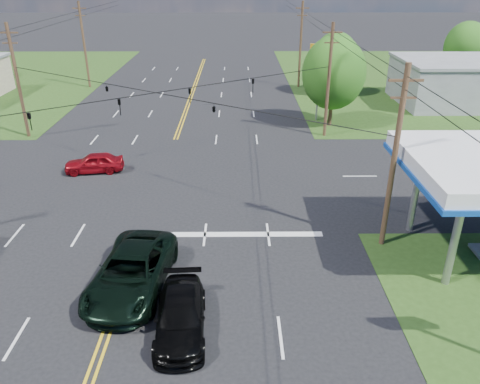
{
  "coord_description": "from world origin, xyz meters",
  "views": [
    {
      "loc": [
        5.28,
        -18.32,
        13.26
      ],
      "look_at": [
        5.46,
        6.0,
        1.66
      ],
      "focal_mm": 35.0,
      "sensor_mm": 36.0,
      "label": 1
    }
  ],
  "objects_px": {
    "pole_se": "(394,158)",
    "suv_black": "(181,316)",
    "pole_nw": "(18,80)",
    "tree_far_r": "(466,47)",
    "pole_left_far": "(84,44)",
    "tree_right_b": "(335,58)",
    "pickup_dkgreen": "(132,272)",
    "tree_right_a": "(334,73)",
    "pole_ne": "(329,80)",
    "retail_ne": "(466,83)",
    "pole_right_far": "(301,44)"
  },
  "relations": [
    {
      "from": "suv_black",
      "to": "tree_right_b",
      "type": "bearing_deg",
      "value": 67.83
    },
    {
      "from": "pole_ne",
      "to": "tree_far_r",
      "type": "relative_size",
      "value": 1.25
    },
    {
      "from": "tree_right_b",
      "to": "pickup_dkgreen",
      "type": "relative_size",
      "value": 1.08
    },
    {
      "from": "retail_ne",
      "to": "pole_left_far",
      "type": "relative_size",
      "value": 1.4
    },
    {
      "from": "pole_nw",
      "to": "pickup_dkgreen",
      "type": "bearing_deg",
      "value": -58.22
    },
    {
      "from": "pole_se",
      "to": "tree_right_b",
      "type": "distance_m",
      "value": 33.19
    },
    {
      "from": "pole_nw",
      "to": "pole_right_far",
      "type": "relative_size",
      "value": 0.95
    },
    {
      "from": "pole_left_far",
      "to": "pickup_dkgreen",
      "type": "xyz_separation_m",
      "value": [
        13.5,
        -40.79,
        -4.25
      ]
    },
    {
      "from": "pole_se",
      "to": "tree_right_a",
      "type": "xyz_separation_m",
      "value": [
        1.0,
        21.0,
        -0.05
      ]
    },
    {
      "from": "suv_black",
      "to": "pickup_dkgreen",
      "type": "bearing_deg",
      "value": 128.97
    },
    {
      "from": "tree_right_a",
      "to": "pickup_dkgreen",
      "type": "height_order",
      "value": "tree_right_a"
    },
    {
      "from": "retail_ne",
      "to": "pole_nw",
      "type": "bearing_deg",
      "value": -165.65
    },
    {
      "from": "pole_ne",
      "to": "pole_left_far",
      "type": "relative_size",
      "value": 0.95
    },
    {
      "from": "tree_right_b",
      "to": "pickup_dkgreen",
      "type": "height_order",
      "value": "tree_right_b"
    },
    {
      "from": "pole_right_far",
      "to": "retail_ne",
      "type": "bearing_deg",
      "value": -25.2
    },
    {
      "from": "tree_right_a",
      "to": "pickup_dkgreen",
      "type": "relative_size",
      "value": 1.24
    },
    {
      "from": "tree_right_b",
      "to": "pole_nw",
      "type": "bearing_deg",
      "value": -153.05
    },
    {
      "from": "pole_left_far",
      "to": "tree_right_b",
      "type": "relative_size",
      "value": 1.41
    },
    {
      "from": "retail_ne",
      "to": "pole_ne",
      "type": "height_order",
      "value": "pole_ne"
    },
    {
      "from": "pole_right_far",
      "to": "pickup_dkgreen",
      "type": "height_order",
      "value": "pole_right_far"
    },
    {
      "from": "tree_far_r",
      "to": "suv_black",
      "type": "distance_m",
      "value": 55.22
    },
    {
      "from": "pickup_dkgreen",
      "to": "suv_black",
      "type": "relative_size",
      "value": 1.34
    },
    {
      "from": "pole_ne",
      "to": "pole_right_far",
      "type": "height_order",
      "value": "pole_right_far"
    },
    {
      "from": "pole_nw",
      "to": "pickup_dkgreen",
      "type": "relative_size",
      "value": 1.45
    },
    {
      "from": "retail_ne",
      "to": "pole_left_far",
      "type": "height_order",
      "value": "pole_left_far"
    },
    {
      "from": "pole_left_far",
      "to": "pole_right_far",
      "type": "xyz_separation_m",
      "value": [
        26.0,
        0.0,
        0.0
      ]
    },
    {
      "from": "pole_ne",
      "to": "pickup_dkgreen",
      "type": "relative_size",
      "value": 1.45
    },
    {
      "from": "tree_right_a",
      "to": "suv_black",
      "type": "distance_m",
      "value": 29.94
    },
    {
      "from": "pole_se",
      "to": "suv_black",
      "type": "xyz_separation_m",
      "value": [
        -10.0,
        -6.54,
        -4.2
      ]
    },
    {
      "from": "pickup_dkgreen",
      "to": "tree_right_a",
      "type": "bearing_deg",
      "value": 67.49
    },
    {
      "from": "pickup_dkgreen",
      "to": "pole_nw",
      "type": "bearing_deg",
      "value": 127.85
    },
    {
      "from": "retail_ne",
      "to": "suv_black",
      "type": "relative_size",
      "value": 2.86
    },
    {
      "from": "pole_se",
      "to": "tree_right_b",
      "type": "relative_size",
      "value": 1.34
    },
    {
      "from": "suv_black",
      "to": "pole_nw",
      "type": "bearing_deg",
      "value": 119.79
    },
    {
      "from": "pole_nw",
      "to": "pickup_dkgreen",
      "type": "distance_m",
      "value": 25.94
    },
    {
      "from": "pole_ne",
      "to": "pole_left_far",
      "type": "distance_m",
      "value": 32.2
    },
    {
      "from": "tree_far_r",
      "to": "suv_black",
      "type": "xyz_separation_m",
      "value": [
        -31.0,
        -45.54,
        -3.83
      ]
    },
    {
      "from": "tree_right_a",
      "to": "tree_right_b",
      "type": "bearing_deg",
      "value": 78.23
    },
    {
      "from": "tree_right_b",
      "to": "suv_black",
      "type": "distance_m",
      "value": 41.92
    },
    {
      "from": "tree_far_r",
      "to": "pickup_dkgreen",
      "type": "distance_m",
      "value": 54.46
    },
    {
      "from": "pole_nw",
      "to": "tree_far_r",
      "type": "height_order",
      "value": "pole_nw"
    },
    {
      "from": "pole_ne",
      "to": "suv_black",
      "type": "relative_size",
      "value": 1.94
    },
    {
      "from": "suv_black",
      "to": "tree_far_r",
      "type": "bearing_deg",
      "value": 52.43
    },
    {
      "from": "pole_ne",
      "to": "pole_right_far",
      "type": "bearing_deg",
      "value": 90.0
    },
    {
      "from": "pole_right_far",
      "to": "pickup_dkgreen",
      "type": "relative_size",
      "value": 1.52
    },
    {
      "from": "pole_se",
      "to": "pole_ne",
      "type": "height_order",
      "value": "same"
    },
    {
      "from": "pole_left_far",
      "to": "pole_right_far",
      "type": "bearing_deg",
      "value": 0.0
    },
    {
      "from": "retail_ne",
      "to": "pole_nw",
      "type": "xyz_separation_m",
      "value": [
        -43.0,
        -11.0,
        2.72
      ]
    },
    {
      "from": "retail_ne",
      "to": "tree_right_a",
      "type": "bearing_deg",
      "value": -153.43
    },
    {
      "from": "pole_se",
      "to": "suv_black",
      "type": "relative_size",
      "value": 1.94
    }
  ]
}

